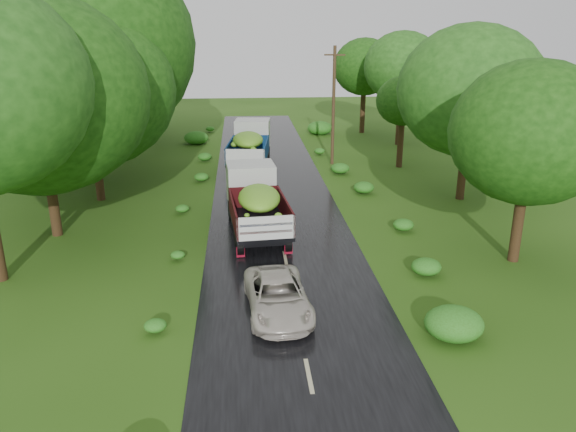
{
  "coord_description": "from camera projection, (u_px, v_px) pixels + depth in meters",
  "views": [
    {
      "loc": [
        -1.66,
        -12.86,
        9.06
      ],
      "look_at": [
        0.14,
        8.43,
        1.7
      ],
      "focal_mm": 35.0,
      "sensor_mm": 36.0,
      "label": 1
    }
  ],
  "objects": [
    {
      "name": "ground",
      "position": [
        309.0,
        376.0,
        15.2
      ],
      "size": [
        120.0,
        120.0,
        0.0
      ],
      "primitive_type": "plane",
      "color": "#22460F",
      "rests_on": "ground"
    },
    {
      "name": "road_lines",
      "position": [
        290.0,
        280.0,
        20.85
      ],
      "size": [
        0.12,
        69.6,
        0.0
      ],
      "color": "#BFB78C",
      "rests_on": "road"
    },
    {
      "name": "truck_far",
      "position": [
        250.0,
        143.0,
        36.78
      ],
      "size": [
        3.07,
        6.91,
        2.81
      ],
      "rotation": [
        0.0,
        0.0,
        -0.11
      ],
      "color": "black",
      "rests_on": "ground"
    },
    {
      "name": "truck_near",
      "position": [
        256.0,
        199.0,
        25.25
      ],
      "size": [
        2.84,
        6.65,
        2.72
      ],
      "rotation": [
        0.0,
        0.0,
        0.09
      ],
      "color": "black",
      "rests_on": "ground"
    },
    {
      "name": "trees_right",
      "position": [
        427.0,
        86.0,
        33.87
      ],
      "size": [
        5.11,
        31.42,
        7.52
      ],
      "color": "black",
      "rests_on": "ground"
    },
    {
      "name": "road",
      "position": [
        292.0,
        292.0,
        19.91
      ],
      "size": [
        6.5,
        80.0,
        0.02
      ],
      "primitive_type": "cube",
      "color": "black",
      "rests_on": "ground"
    },
    {
      "name": "car",
      "position": [
        278.0,
        296.0,
        18.34
      ],
      "size": [
        2.24,
        4.35,
        1.18
      ],
      "primitive_type": "imported",
      "rotation": [
        0.0,
        0.0,
        0.07
      ],
      "color": "beige",
      "rests_on": "road"
    },
    {
      "name": "utility_pole",
      "position": [
        333.0,
        105.0,
        36.78
      ],
      "size": [
        1.35,
        0.34,
        7.72
      ],
      "rotation": [
        0.0,
        0.0,
        -0.18
      ],
      "color": "#382616",
      "rests_on": "ground"
    },
    {
      "name": "shrubs",
      "position": [
        276.0,
        206.0,
        28.27
      ],
      "size": [
        11.9,
        44.0,
        0.7
      ],
      "color": "#2D6618",
      "rests_on": "ground"
    },
    {
      "name": "trees_left",
      "position": [
        89.0,
        67.0,
        31.92
      ],
      "size": [
        6.1,
        33.9,
        10.28
      ],
      "color": "black",
      "rests_on": "ground"
    }
  ]
}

